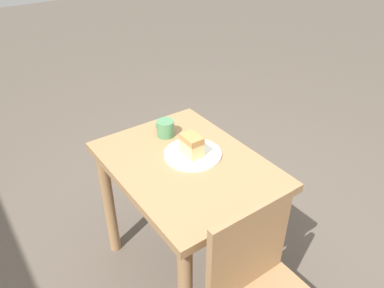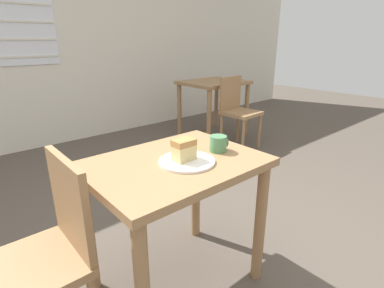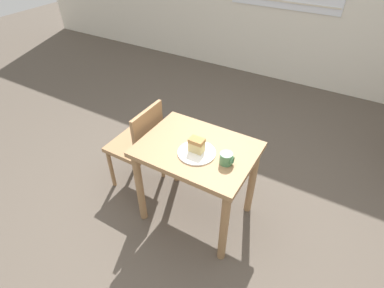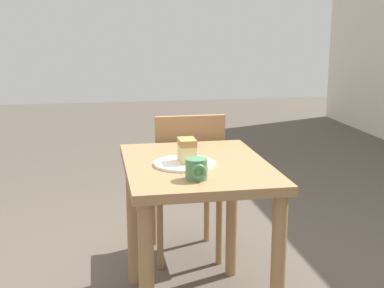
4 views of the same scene
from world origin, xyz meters
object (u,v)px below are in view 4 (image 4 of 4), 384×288
dining_table_near (196,193)px  coffee_mug (197,169)px  chair_near_window (187,179)px  plate (185,163)px  cake_slice (187,150)px

dining_table_near → coffee_mug: coffee_mug is taller
dining_table_near → chair_near_window: bearing=174.3°
plate → coffee_mug: (0.22, 0.01, 0.04)m
cake_slice → coffee_mug: 0.24m
chair_near_window → cake_slice: size_ratio=8.33×
coffee_mug → cake_slice: bearing=179.5°
plate → dining_table_near: bearing=116.3°
dining_table_near → cake_slice: 0.21m
dining_table_near → cake_slice: (0.02, -0.04, 0.20)m
dining_table_near → chair_near_window: (-0.61, 0.06, -0.12)m
cake_slice → coffee_mug: (0.24, -0.00, -0.02)m
chair_near_window → dining_table_near: bearing=84.3°
chair_near_window → plate: 0.70m
chair_near_window → cake_slice: bearing=80.4°
dining_table_near → plate: size_ratio=3.11×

